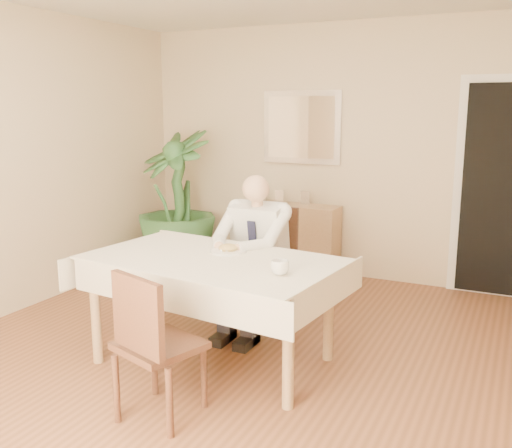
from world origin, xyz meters
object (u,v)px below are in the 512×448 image
at_px(seated_man, 250,248).
at_px(coffee_mug, 280,268).
at_px(chair_near, 151,339).
at_px(potted_palm, 176,202).
at_px(dining_table, 212,270).
at_px(chair_far, 266,258).
at_px(sideboard, 295,239).

height_order(seated_man, coffee_mug, seated_man).
xyz_separation_m(chair_near, potted_palm, (-1.56, 2.62, 0.26)).
distance_m(dining_table, coffee_mug, 0.61).
height_order(chair_far, seated_man, seated_man).
xyz_separation_m(chair_far, coffee_mug, (0.57, -1.05, 0.26)).
height_order(seated_man, sideboard, seated_man).
bearing_deg(dining_table, potted_palm, 136.07).
height_order(dining_table, potted_palm, potted_palm).
relative_size(chair_near, sideboard, 0.95).
bearing_deg(coffee_mug, potted_palm, 136.30).
distance_m(chair_near, potted_palm, 3.06).
relative_size(chair_far, seated_man, 0.76).
xyz_separation_m(chair_far, sideboard, (-0.30, 1.38, -0.16)).
bearing_deg(chair_far, dining_table, -94.21).
height_order(seated_man, potted_palm, potted_palm).
bearing_deg(seated_man, chair_near, -86.57).
xyz_separation_m(coffee_mug, sideboard, (-0.87, 2.43, -0.42)).
distance_m(dining_table, potted_palm, 2.32).
height_order(chair_far, sideboard, chair_far).
distance_m(chair_far, chair_near, 1.72).
xyz_separation_m(seated_man, potted_palm, (-1.47, 1.20, 0.07)).
distance_m(seated_man, potted_palm, 1.90).
bearing_deg(potted_palm, sideboard, 21.99).
bearing_deg(potted_palm, dining_table, -50.55).
height_order(dining_table, seated_man, seated_man).
relative_size(chair_far, potted_palm, 0.63).
bearing_deg(dining_table, coffee_mug, -9.52).
distance_m(dining_table, sideboard, 2.31).
xyz_separation_m(dining_table, seated_man, (0.00, 0.59, 0.02)).
bearing_deg(chair_far, potted_palm, 144.24).
bearing_deg(seated_man, coffee_mug, -52.89).
xyz_separation_m(sideboard, potted_palm, (-1.18, -0.48, 0.39)).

